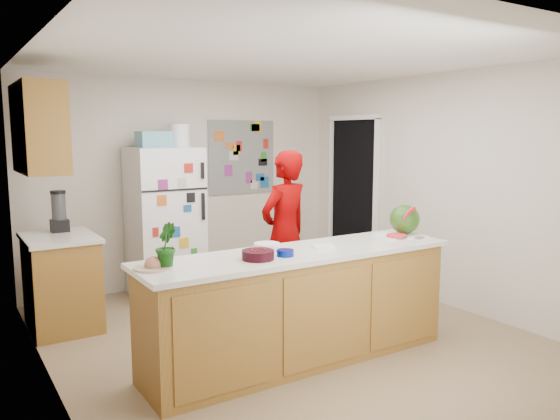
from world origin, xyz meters
TOP-DOWN VIEW (x-y plane):
  - floor at (0.00, 0.00)m, footprint 4.00×4.50m
  - wall_back at (0.00, 2.26)m, footprint 4.00×0.02m
  - wall_left at (-2.01, 0.00)m, footprint 0.02×4.50m
  - wall_right at (2.01, 0.00)m, footprint 0.02×4.50m
  - ceiling at (0.00, 0.00)m, footprint 4.00×4.50m
  - doorway at (1.99, 1.45)m, footprint 0.03×0.85m
  - peninsula_base at (-0.20, -0.50)m, footprint 2.60×0.62m
  - peninsula_top at (-0.20, -0.50)m, footprint 2.68×0.70m
  - side_counter_base at (-1.69, 1.35)m, footprint 0.60×0.80m
  - side_counter_top at (-1.69, 1.35)m, footprint 0.64×0.84m
  - upper_cabinets at (-1.82, 1.30)m, footprint 0.35×1.00m
  - refrigerator at (-0.45, 1.88)m, footprint 0.75×0.70m
  - fridge_top_bin at (-0.55, 1.88)m, footprint 0.35×0.28m
  - photo_collage at (0.75, 2.24)m, footprint 0.95×0.01m
  - person at (0.35, 0.58)m, footprint 0.70×0.54m
  - blender_appliance at (-1.64, 1.57)m, footprint 0.13×0.13m
  - cutting_board at (0.95, -0.46)m, footprint 0.49×0.42m
  - watermelon at (1.01, -0.44)m, footprint 0.27×0.27m
  - watermelon_slice at (0.85, -0.51)m, footprint 0.18×0.18m
  - cherry_bowl at (-0.64, -0.58)m, footprint 0.27×0.27m
  - white_bowl at (-0.42, -0.34)m, footprint 0.22×0.22m
  - cobalt_bowl at (-0.40, -0.59)m, footprint 0.14×0.14m
  - plate at (-1.40, -0.44)m, footprint 0.35×0.35m
  - paper_towel at (0.03, -0.50)m, footprint 0.21×0.20m
  - keys at (1.00, -0.64)m, footprint 0.10×0.05m
  - potted_plant at (-1.31, -0.45)m, footprint 0.18×0.21m

SIDE VIEW (x-z plane):
  - floor at x=0.00m, z-range -0.02..0.00m
  - side_counter_base at x=-1.69m, z-range 0.00..0.86m
  - peninsula_base at x=-0.20m, z-range 0.00..0.88m
  - person at x=0.35m, z-range 0.00..1.69m
  - refrigerator at x=-0.45m, z-range 0.00..1.70m
  - side_counter_top at x=-1.69m, z-range 0.86..0.90m
  - peninsula_top at x=-0.20m, z-range 0.88..0.92m
  - cutting_board at x=0.95m, z-range 0.92..0.93m
  - keys at x=1.00m, z-range 0.92..0.93m
  - plate at x=-1.40m, z-range 0.92..0.94m
  - paper_towel at x=0.03m, z-range 0.92..0.94m
  - watermelon_slice at x=0.85m, z-range 0.93..0.95m
  - cobalt_bowl at x=-0.40m, z-range 0.92..0.97m
  - white_bowl at x=-0.42m, z-range 0.92..0.98m
  - cherry_bowl at x=-0.64m, z-range 0.92..0.99m
  - doorway at x=1.99m, z-range 0.00..2.04m
  - watermelon at x=1.01m, z-range 0.93..1.20m
  - potted_plant at x=-1.31m, z-range 0.92..1.24m
  - blender_appliance at x=-1.64m, z-range 0.90..1.28m
  - wall_back at x=0.00m, z-range 0.00..2.50m
  - wall_left at x=-2.01m, z-range 0.00..2.50m
  - wall_right at x=2.01m, z-range 0.00..2.50m
  - photo_collage at x=0.75m, z-range 1.08..2.02m
  - fridge_top_bin at x=-0.55m, z-range 1.70..1.88m
  - upper_cabinets at x=-1.82m, z-range 1.50..2.30m
  - ceiling at x=0.00m, z-range 2.50..2.52m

